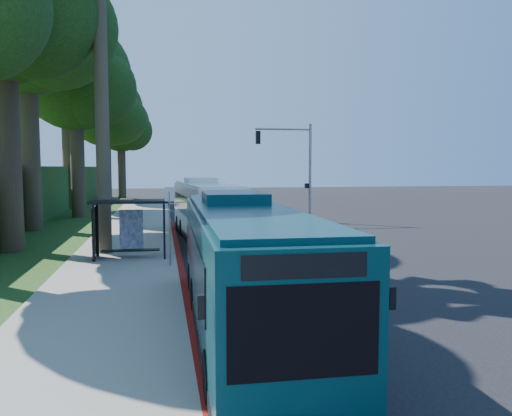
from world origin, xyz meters
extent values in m
plane|color=black|center=(0.00, 0.00, 0.00)|extent=(140.00, 140.00, 0.00)
cube|color=gray|center=(-7.30, 0.00, 0.06)|extent=(4.50, 70.00, 0.12)
cube|color=maroon|center=(-5.00, -4.00, 0.07)|extent=(0.25, 30.00, 0.13)
cube|color=#234719|center=(-13.00, 5.00, 0.03)|extent=(8.00, 70.00, 0.06)
cube|color=black|center=(-7.00, -3.00, 2.50)|extent=(3.20, 1.50, 0.10)
cube|color=black|center=(-8.45, -3.00, 1.20)|extent=(0.06, 1.30, 2.20)
cube|color=navy|center=(-7.00, -2.30, 1.25)|extent=(1.00, 0.12, 1.70)
cube|color=black|center=(-7.00, -3.10, 0.45)|extent=(2.40, 0.40, 0.06)
cube|color=black|center=(-8.40, -2.40, 1.20)|extent=(0.08, 0.08, 2.40)
cube|color=black|center=(-5.60, -2.40, 1.20)|extent=(0.08, 0.08, 2.40)
cube|color=black|center=(-8.40, -3.60, 1.20)|extent=(0.08, 0.08, 2.40)
cube|color=black|center=(-5.60, -3.60, 1.20)|extent=(0.08, 0.08, 2.40)
cylinder|color=gray|center=(-5.40, -5.00, 1.50)|extent=(0.06, 0.06, 3.00)
cube|color=white|center=(-5.40, -5.00, 2.90)|extent=(0.35, 0.04, 0.55)
cylinder|color=gray|center=(4.80, 10.00, 3.50)|extent=(0.20, 0.20, 7.00)
cylinder|color=gray|center=(2.80, 10.00, 6.60)|extent=(4.00, 0.14, 0.14)
cube|color=black|center=(1.00, 10.00, 6.00)|extent=(0.30, 0.30, 0.90)
cube|color=black|center=(4.55, 10.00, 2.60)|extent=(0.25, 0.25, 0.35)
cylinder|color=#4C3F2D|center=(-8.20, -1.50, 6.50)|extent=(0.60, 0.60, 13.00)
cylinder|color=#382B1E|center=(-12.50, 0.00, 5.25)|extent=(1.10, 1.10, 10.50)
sphere|color=black|center=(-10.90, -1.20, 10.50)|extent=(5.60, 5.60, 5.60)
cylinder|color=#382B1E|center=(-13.50, 8.00, 5.95)|extent=(1.18, 1.18, 11.90)
sphere|color=black|center=(-13.50, 8.00, 13.26)|extent=(10.00, 10.00, 10.00)
sphere|color=black|center=(-11.50, 6.50, 11.90)|extent=(7.00, 7.00, 7.00)
sphere|color=black|center=(-15.25, 9.75, 12.24)|extent=(6.50, 6.50, 6.50)
cylinder|color=#382B1E|center=(-12.00, 16.00, 4.90)|extent=(1.06, 1.06, 9.80)
sphere|color=black|center=(-12.00, 16.00, 10.92)|extent=(8.40, 8.40, 8.40)
sphere|color=black|center=(-10.32, 14.74, 9.80)|extent=(5.88, 5.88, 5.88)
sphere|color=black|center=(-13.47, 17.47, 10.08)|extent=(5.46, 5.46, 5.46)
cylinder|color=#382B1E|center=(-14.00, 24.00, 5.60)|extent=(1.14, 1.14, 11.20)
sphere|color=black|center=(-14.00, 24.00, 12.48)|extent=(9.60, 9.60, 9.60)
sphere|color=black|center=(-12.08, 22.56, 11.20)|extent=(6.72, 6.72, 6.72)
sphere|color=black|center=(-15.68, 25.68, 11.52)|extent=(6.24, 6.24, 6.24)
cylinder|color=#382B1E|center=(-11.50, 32.00, 4.55)|extent=(1.02, 1.02, 9.10)
sphere|color=black|center=(-11.50, 32.00, 10.14)|extent=(8.00, 8.00, 8.00)
sphere|color=black|center=(-9.90, 30.80, 9.10)|extent=(5.60, 5.60, 5.60)
sphere|color=black|center=(-12.90, 33.40, 9.36)|extent=(5.20, 5.20, 5.20)
cylinder|color=#382B1E|center=(-10.50, 40.00, 4.20)|extent=(0.98, 0.98, 8.40)
sphere|color=black|center=(-10.50, 40.00, 9.36)|extent=(7.00, 7.00, 7.00)
sphere|color=black|center=(-9.10, 38.95, 8.40)|extent=(4.90, 4.90, 4.90)
sphere|color=black|center=(-11.72, 41.23, 8.64)|extent=(4.55, 4.55, 4.55)
cube|color=white|center=(-3.33, 2.63, 1.64)|extent=(3.07, 11.24, 2.64)
cube|color=black|center=(-3.33, 2.63, 0.28)|extent=(3.10, 11.30, 0.32)
cube|color=black|center=(-3.36, 3.09, 1.90)|extent=(2.97, 8.81, 1.02)
cube|color=black|center=(-2.98, -2.87, 1.85)|extent=(2.08, 0.24, 1.30)
cube|color=black|center=(-3.69, 8.13, 1.95)|extent=(1.89, 0.23, 0.93)
cube|color=#19E533|center=(-2.98, -2.88, 2.73)|extent=(1.54, 0.19, 0.26)
cube|color=white|center=(-3.33, 2.63, 3.01)|extent=(2.85, 10.68, 0.11)
cube|color=white|center=(-3.45, 4.48, 3.17)|extent=(1.80, 2.42, 0.32)
cylinder|color=black|center=(-4.17, -0.99, 0.46)|extent=(0.34, 0.94, 0.93)
cylinder|color=black|center=(-2.04, -0.85, 0.46)|extent=(0.34, 0.94, 0.93)
cylinder|color=black|center=(-4.67, 6.78, 0.46)|extent=(0.34, 0.94, 0.93)
cylinder|color=black|center=(-2.54, 6.91, 0.46)|extent=(0.34, 0.94, 0.93)
cube|color=#0A3138|center=(-3.80, -12.93, 1.61)|extent=(2.52, 10.93, 2.59)
cube|color=black|center=(-3.80, -12.93, 0.27)|extent=(2.55, 10.98, 0.32)
cube|color=black|center=(-3.79, -12.48, 1.86)|extent=(2.53, 8.54, 1.00)
cube|color=black|center=(-3.90, -18.33, 1.81)|extent=(2.04, 0.15, 1.27)
cube|color=black|center=(-3.70, -7.53, 1.91)|extent=(1.85, 0.14, 0.91)
cube|color=#19E533|center=(-3.90, -18.34, 2.68)|extent=(1.51, 0.12, 0.25)
cube|color=#0A3138|center=(-3.80, -12.93, 2.95)|extent=(2.33, 10.38, 0.11)
cube|color=#0A3138|center=(-3.76, -11.12, 3.10)|extent=(1.66, 2.30, 0.32)
cylinder|color=black|center=(-4.92, -16.39, 0.45)|extent=(0.29, 0.91, 0.91)
cylinder|color=black|center=(-2.82, -16.43, 0.45)|extent=(0.29, 0.91, 0.91)
cylinder|color=black|center=(-4.77, -8.77, 0.45)|extent=(0.29, 0.91, 0.91)
cylinder|color=black|center=(-2.67, -8.82, 0.45)|extent=(0.29, 0.91, 0.91)
imported|color=silver|center=(0.71, 9.26, 0.77)|extent=(3.89, 6.02, 1.54)
camera|label=1|loc=(-5.70, -24.43, 3.94)|focal=35.00mm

